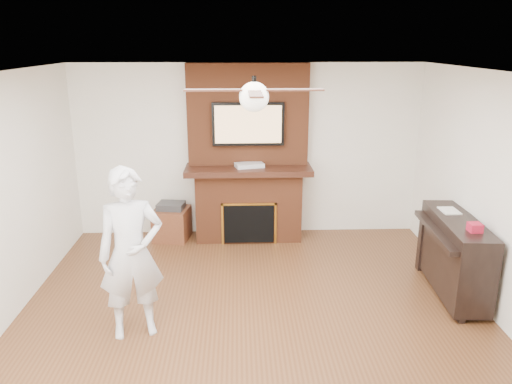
{
  "coord_description": "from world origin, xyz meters",
  "views": [
    {
      "loc": [
        -0.14,
        -4.37,
        2.79
      ],
      "look_at": [
        0.05,
        0.9,
        1.18
      ],
      "focal_mm": 35.0,
      "sensor_mm": 36.0,
      "label": 1
    }
  ],
  "objects_px": {
    "person": "(131,254)",
    "piano": "(454,254)",
    "fireplace": "(248,171)",
    "side_table": "(172,222)"
  },
  "relations": [
    {
      "from": "person",
      "to": "piano",
      "type": "xyz_separation_m",
      "value": [
        3.45,
        0.69,
        -0.36
      ]
    },
    {
      "from": "fireplace",
      "to": "side_table",
      "type": "xyz_separation_m",
      "value": [
        -1.12,
        -0.07,
        -0.74
      ]
    },
    {
      "from": "fireplace",
      "to": "side_table",
      "type": "bearing_deg",
      "value": -176.57
    },
    {
      "from": "side_table",
      "to": "piano",
      "type": "relative_size",
      "value": 0.39
    },
    {
      "from": "person",
      "to": "piano",
      "type": "relative_size",
      "value": 1.21
    },
    {
      "from": "fireplace",
      "to": "person",
      "type": "height_order",
      "value": "fireplace"
    },
    {
      "from": "side_table",
      "to": "person",
      "type": "bearing_deg",
      "value": -82.18
    },
    {
      "from": "fireplace",
      "to": "side_table",
      "type": "relative_size",
      "value": 4.53
    },
    {
      "from": "piano",
      "to": "fireplace",
      "type": "bearing_deg",
      "value": 145.15
    },
    {
      "from": "side_table",
      "to": "piano",
      "type": "xyz_separation_m",
      "value": [
        3.4,
        -1.77,
        0.23
      ]
    }
  ]
}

